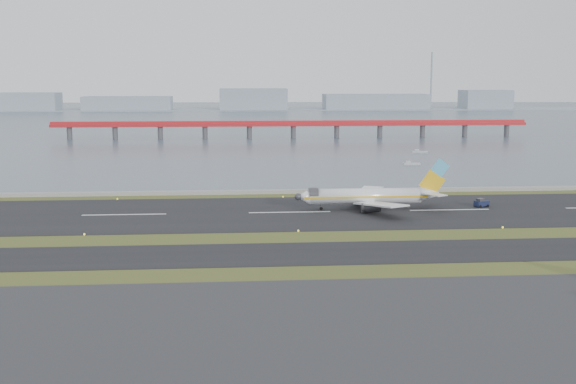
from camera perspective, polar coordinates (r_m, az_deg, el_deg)
The scene contains 12 objects.
ground at distance 147.31m, azimuth 1.09°, elevation -3.78°, with size 1000.00×1000.00×0.00m, color #324518.
apron_strip at distance 94.84m, azimuth 4.42°, elevation -11.07°, with size 1000.00×50.00×0.10m, color #323235.
taxiway_strip at distance 135.68m, azimuth 1.59°, elevation -4.87°, with size 1000.00×18.00×0.10m, color black.
runway_strip at distance 176.56m, azimuth 0.14°, elevation -1.62°, with size 1000.00×45.00×0.10m, color black.
seawall at distance 205.97m, azimuth -0.55°, elevation 0.03°, with size 1000.00×2.50×1.00m, color gray.
bay_water at distance 604.01m, azimuth -3.22°, elevation 5.87°, with size 1400.00×800.00×1.30m, color #404D5C.
red_pier at distance 395.26m, azimuth 0.42°, elevation 5.31°, with size 260.00×5.00×10.20m.
far_shoreline at distance 763.93m, azimuth -2.48°, elevation 6.98°, with size 1400.00×80.00×60.50m.
airliner at distance 181.14m, azimuth 6.58°, elevation -0.32°, with size 38.52×32.89×12.80m.
pushback_tug at distance 190.26m, azimuth 15.03°, elevation -0.84°, with size 4.00×3.08×2.27m.
workboat_near at distance 277.59m, azimuth 9.71°, elevation 2.22°, with size 6.55×2.50×1.56m.
workboat_far at distance 323.05m, azimuth 10.36°, elevation 3.14°, with size 6.96×3.62×1.62m.
Camera 1 is at (-14.20, -142.97, 32.51)m, focal length 45.00 mm.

